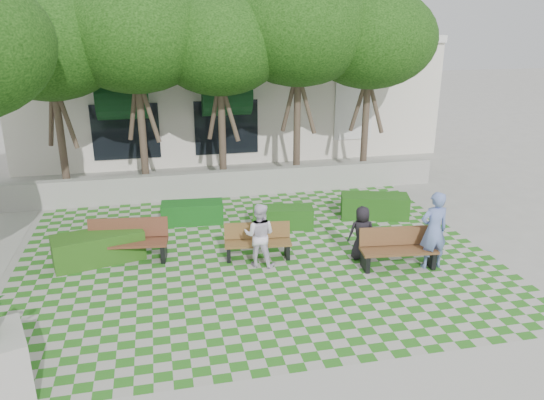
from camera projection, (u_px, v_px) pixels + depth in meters
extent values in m
plane|color=gray|center=(265.00, 276.00, 12.76)|extent=(90.00, 90.00, 0.00)
plane|color=#2B721E|center=(257.00, 258.00, 13.68)|extent=(12.00, 12.00, 0.00)
cube|color=#9E9B93|center=(229.00, 183.00, 18.33)|extent=(15.00, 0.36, 0.90)
cube|color=brown|center=(399.00, 250.00, 13.05)|extent=(1.92, 0.77, 0.06)
cube|color=brown|center=(396.00, 236.00, 13.21)|extent=(1.88, 0.33, 0.47)
cube|color=black|center=(365.00, 261.00, 13.04)|extent=(0.16, 0.53, 0.46)
cube|color=black|center=(430.00, 258.00, 13.21)|extent=(0.16, 0.53, 0.46)
cube|color=brown|center=(258.00, 243.00, 13.58)|extent=(1.75, 0.71, 0.06)
cube|color=brown|center=(257.00, 230.00, 13.73)|extent=(1.71, 0.31, 0.43)
cube|color=black|center=(229.00, 252.00, 13.58)|extent=(0.15, 0.48, 0.42)
cube|color=black|center=(287.00, 249.00, 13.72)|extent=(0.15, 0.48, 0.42)
cube|color=#562D1D|center=(127.00, 243.00, 13.40)|extent=(2.07, 0.86, 0.07)
cube|color=#562D1D|center=(128.00, 227.00, 13.57)|extent=(2.01, 0.39, 0.51)
cube|color=black|center=(92.00, 253.00, 13.41)|extent=(0.18, 0.57, 0.49)
cube|color=black|center=(164.00, 251.00, 13.56)|extent=(0.18, 0.57, 0.49)
cube|color=#1B4A13|center=(374.00, 206.00, 16.41)|extent=(2.19, 1.37, 0.71)
cube|color=#1B4E14|center=(283.00, 217.00, 15.64)|extent=(1.87, 1.02, 0.62)
cube|color=#144D19|center=(192.00, 213.00, 15.98)|extent=(1.88, 0.86, 0.64)
cube|color=#224C14|center=(99.00, 247.00, 13.42)|extent=(2.35, 1.40, 0.77)
imported|color=#697EC0|center=(434.00, 230.00, 12.92)|extent=(0.73, 0.48, 1.98)
imported|color=black|center=(362.00, 233.00, 13.48)|extent=(0.73, 0.51, 1.41)
imported|color=white|center=(259.00, 235.00, 13.08)|extent=(0.97, 0.88, 1.63)
cylinder|color=#47382B|center=(62.00, 143.00, 18.05)|extent=(0.26, 0.26, 3.64)
ellipsoid|color=#1E4C11|center=(48.00, 44.00, 16.98)|extent=(4.80, 4.80, 3.60)
cylinder|color=#47382B|center=(143.00, 137.00, 18.57)|extent=(0.26, 0.26, 3.81)
ellipsoid|color=#1E4C11|center=(134.00, 36.00, 17.45)|extent=(5.00, 5.00, 3.75)
cylinder|color=#47382B|center=(222.00, 137.00, 19.18)|extent=(0.26, 0.26, 3.58)
ellipsoid|color=#1E4C11|center=(219.00, 45.00, 18.12)|extent=(4.60, 4.60, 3.45)
cylinder|color=#47382B|center=(297.00, 129.00, 19.69)|extent=(0.26, 0.26, 3.92)
ellipsoid|color=#1E4C11|center=(299.00, 30.00, 18.54)|extent=(5.20, 5.20, 3.90)
cylinder|color=#47382B|center=(365.00, 128.00, 20.28)|extent=(0.26, 0.26, 3.70)
ellipsoid|color=#1E4C11|center=(370.00, 39.00, 19.19)|extent=(4.80, 4.80, 3.60)
cube|color=silver|center=(225.00, 92.00, 25.23)|extent=(18.00, 8.00, 5.00)
cube|color=white|center=(237.00, 41.00, 20.72)|extent=(18.00, 0.30, 0.30)
cube|color=black|center=(354.00, 108.00, 22.64)|extent=(1.40, 0.10, 2.40)
cylinder|color=#103C19|center=(123.00, 96.00, 20.45)|extent=(3.00, 1.80, 1.80)
cube|color=black|center=(126.00, 132.00, 20.91)|extent=(2.60, 0.08, 2.20)
cylinder|color=#103C19|center=(225.00, 93.00, 21.26)|extent=(3.00, 1.80, 1.80)
cube|color=black|center=(226.00, 127.00, 21.72)|extent=(2.60, 0.08, 2.20)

